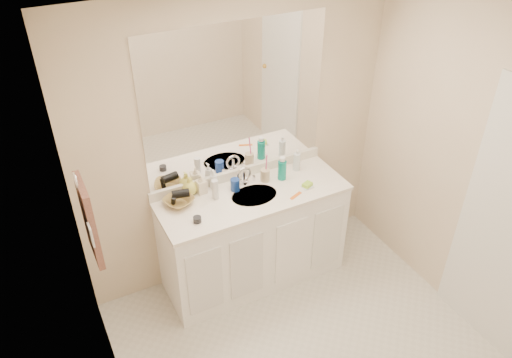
{
  "coord_description": "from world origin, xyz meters",
  "views": [
    {
      "loc": [
        -1.44,
        -1.8,
        3.17
      ],
      "look_at": [
        0.0,
        0.97,
        1.05
      ],
      "focal_mm": 35.0,
      "sensor_mm": 36.0,
      "label": 1
    }
  ],
  "objects": [
    {
      "name": "soap_bottle_white",
      "position": [
        -0.24,
        1.24,
        0.96
      ],
      "size": [
        0.07,
        0.07,
        0.17
      ],
      "primitive_type": "imported",
      "rotation": [
        0.0,
        0.0,
        -0.16
      ],
      "color": "white",
      "rests_on": "countertop"
    },
    {
      "name": "extra_white_bottle",
      "position": [
        -0.28,
        1.11,
        0.96
      ],
      "size": [
        0.05,
        0.05,
        0.16
      ],
      "primitive_type": "cylinder",
      "rotation": [
        0.0,
        0.0,
        -0.04
      ],
      "color": "silver",
      "rests_on": "countertop"
    },
    {
      "name": "green_soap",
      "position": [
        0.43,
        0.91,
        0.9
      ],
      "size": [
        0.09,
        0.08,
        0.03
      ],
      "primitive_type": "cube",
      "rotation": [
        0.0,
        0.0,
        0.36
      ],
      "color": "#93CC31",
      "rests_on": "soap_dish"
    },
    {
      "name": "clear_pump_bottle",
      "position": [
        0.48,
        1.17,
        0.96
      ],
      "size": [
        0.06,
        0.06,
        0.16
      ],
      "primitive_type": "cylinder",
      "rotation": [
        0.0,
        0.0,
        0.11
      ],
      "color": "silver",
      "rests_on": "countertop"
    },
    {
      "name": "wall_left",
      "position": [
        -1.3,
        0.0,
        1.2
      ],
      "size": [
        0.02,
        2.6,
        2.4
      ],
      "primitive_type": "cube",
      "color": "beige",
      "rests_on": "floor"
    },
    {
      "name": "hair_dryer",
      "position": [
        -0.54,
        1.17,
        0.97
      ],
      "size": [
        0.14,
        0.09,
        0.06
      ],
      "primitive_type": "cylinder",
      "rotation": [
        0.0,
        1.57,
        -0.2
      ],
      "color": "black",
      "rests_on": "wicker_basket"
    },
    {
      "name": "blue_mug",
      "position": [
        -0.1,
        1.14,
        0.93
      ],
      "size": [
        0.09,
        0.09,
        0.1
      ],
      "primitive_type": "cylinder",
      "rotation": [
        0.0,
        0.0,
        0.18
      ],
      "color": "navy",
      "rests_on": "countertop"
    },
    {
      "name": "towel_ring",
      "position": [
        -1.27,
        0.77,
        1.55
      ],
      "size": [
        0.01,
        0.11,
        0.11
      ],
      "primitive_type": "torus",
      "rotation": [
        0.0,
        1.57,
        0.0
      ],
      "color": "silver",
      "rests_on": "wall_left"
    },
    {
      "name": "soap_bottle_cream",
      "position": [
        -0.35,
        1.23,
        0.96
      ],
      "size": [
        0.08,
        0.08,
        0.17
      ],
      "primitive_type": "imported",
      "rotation": [
        0.0,
        0.0,
        0.1
      ],
      "color": "beige",
      "rests_on": "countertop"
    },
    {
      "name": "toothbrush",
      "position": [
        0.18,
        1.15,
        1.03
      ],
      "size": [
        0.02,
        0.04,
        0.2
      ],
      "primitive_type": "cylinder",
      "rotation": [
        0.14,
        0.0,
        -0.24
      ],
      "color": "#DE3A80",
      "rests_on": "tan_cup"
    },
    {
      "name": "wall_right",
      "position": [
        1.3,
        0.0,
        1.2
      ],
      "size": [
        0.02,
        2.6,
        2.4
      ],
      "primitive_type": "cube",
      "color": "beige",
      "rests_on": "floor"
    },
    {
      "name": "tan_cup",
      "position": [
        0.17,
        1.15,
        0.93
      ],
      "size": [
        0.09,
        0.09,
        0.1
      ],
      "primitive_type": "cylinder",
      "rotation": [
        0.0,
        0.0,
        0.21
      ],
      "color": "#C3AE89",
      "rests_on": "countertop"
    },
    {
      "name": "sink_basin",
      "position": [
        0.0,
        1.0,
        0.87
      ],
      "size": [
        0.37,
        0.37,
        0.02
      ],
      "primitive_type": "cylinder",
      "color": "silver",
      "rests_on": "countertop"
    },
    {
      "name": "mouthwash_bottle",
      "position": [
        0.31,
        1.11,
        0.96
      ],
      "size": [
        0.09,
        0.09,
        0.16
      ],
      "primitive_type": "cylinder",
      "rotation": [
        0.0,
        0.0,
        -0.43
      ],
      "color": "#0A8373",
      "rests_on": "countertop"
    },
    {
      "name": "mirror",
      "position": [
        0.0,
        1.29,
        1.56
      ],
      "size": [
        1.48,
        0.01,
        1.2
      ],
      "primitive_type": "cube",
      "color": "white",
      "rests_on": "wall_back"
    },
    {
      "name": "dark_jar",
      "position": [
        -0.52,
        0.9,
        0.9
      ],
      "size": [
        0.06,
        0.06,
        0.04
      ],
      "primitive_type": "cylinder",
      "rotation": [
        0.0,
        0.0,
        -0.03
      ],
      "color": "black",
      "rests_on": "countertop"
    },
    {
      "name": "countertop",
      "position": [
        0.0,
        1.02,
        0.86
      ],
      "size": [
        1.52,
        0.57,
        0.03
      ],
      "primitive_type": "cube",
      "color": "white",
      "rests_on": "vanity_cabinet"
    },
    {
      "name": "wicker_basket",
      "position": [
        -0.56,
        1.17,
        0.91
      ],
      "size": [
        0.28,
        0.28,
        0.05
      ],
      "primitive_type": "imported",
      "rotation": [
        0.0,
        0.0,
        0.41
      ],
      "color": "olive",
      "rests_on": "countertop"
    },
    {
      "name": "switch_plate",
      "position": [
        -1.27,
        0.57,
        1.3
      ],
      "size": [
        0.01,
        0.08,
        0.13
      ],
      "primitive_type": "cube",
      "color": "silver",
      "rests_on": "wall_left"
    },
    {
      "name": "soap_dish",
      "position": [
        0.43,
        0.91,
        0.89
      ],
      "size": [
        0.09,
        0.08,
        0.01
      ],
      "primitive_type": "cube",
      "rotation": [
        0.0,
        0.0,
        0.08
      ],
      "color": "white",
      "rests_on": "countertop"
    },
    {
      "name": "vanity_cabinet",
      "position": [
        0.0,
        1.02,
        0.42
      ],
      "size": [
        1.5,
        0.55,
        0.85
      ],
      "primitive_type": "cube",
      "color": "white",
      "rests_on": "floor"
    },
    {
      "name": "soap_bottle_yellow",
      "position": [
        -0.44,
        1.25,
        0.96
      ],
      "size": [
        0.13,
        0.13,
        0.15
      ],
      "primitive_type": "imported",
      "rotation": [
        0.0,
        0.0,
        -0.13
      ],
      "color": "#D7D353",
      "rests_on": "countertop"
    },
    {
      "name": "wall_back",
      "position": [
        0.0,
        1.3,
        1.2
      ],
      "size": [
        2.6,
        0.02,
        2.4
      ],
      "primitive_type": "cube",
      "color": "beige",
      "rests_on": "floor"
    },
    {
      "name": "faucet",
      "position": [
        0.0,
        1.18,
        0.94
      ],
      "size": [
        0.02,
        0.02,
        0.11
      ],
      "primitive_type": "cylinder",
      "color": "silver",
      "rests_on": "countertop"
    },
    {
      "name": "hand_towel",
      "position": [
        -1.25,
        0.77,
        1.25
      ],
      "size": [
        0.04,
        0.32,
        0.55
      ],
      "primitive_type": "cube",
      "color": "brown",
      "rests_on": "towel_ring"
    },
    {
      "name": "ceiling",
      "position": [
        0.0,
        0.0,
        2.4
      ],
      "size": [
        2.6,
        2.6,
        0.02
      ],
      "primitive_type": "cube",
      "color": "white",
      "rests_on": "wall_back"
    },
    {
      "name": "backsplash",
      "position": [
        0.0,
        1.29,
        0.92
      ],
      "size": [
        1.52,
        0.03,
        0.08
      ],
      "primitive_type": "cube",
      "color": "silver",
      "rests_on": "countertop"
    },
    {
      "name": "orange_comb",
      "position": [
        0.28,
        0.85,
        0.88
      ],
      "size": [
        0.12,
        0.07,
        0.01
      ],
      "primitive_type": "cube",
      "rotation": [
        0.0,
        0.0,
        0.37
      ],
      "color": "orange",
      "rests_on": "countertop"
    }
  ]
}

